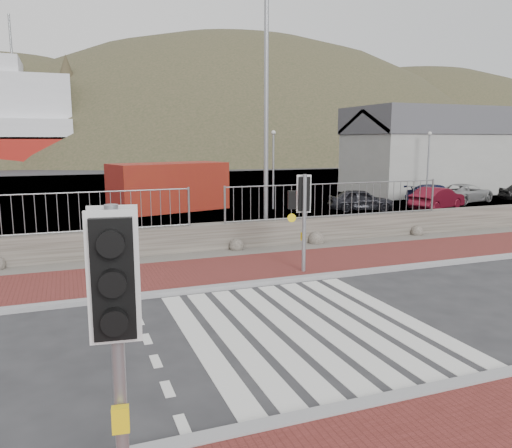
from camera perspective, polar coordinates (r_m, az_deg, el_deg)
name	(u,v)px	position (r m, az deg, el deg)	size (l,w,h in m)	color
ground	(305,327)	(10.02, 5.64, -11.66)	(220.00, 220.00, 0.00)	#28282B
sidewalk_far	(233,270)	(13.98, -2.63, -5.28)	(40.00, 3.00, 0.08)	maroon
kerb_near	(401,398)	(7.68, 16.20, -18.53)	(40.00, 0.25, 0.12)	gray
kerb_far	(252,284)	(12.62, -0.48, -6.87)	(40.00, 0.25, 0.12)	gray
zebra_crossing	(305,327)	(10.02, 5.64, -11.62)	(4.62, 5.60, 0.01)	silver
gravel_strip	(213,255)	(15.84, -4.90, -3.57)	(40.00, 1.50, 0.06)	#59544C
stone_wall	(206,238)	(16.51, -5.69, -1.55)	(40.00, 0.60, 0.90)	#4D473F
railing	(207,197)	(16.16, -5.63, 3.12)	(18.07, 0.07, 1.22)	gray
quay	(130,192)	(36.67, -14.19, 3.61)	(120.00, 40.00, 0.50)	#4C4C4F
water	(98,167)	(71.46, -17.56, 6.22)	(220.00, 50.00, 0.05)	#3F4C54
harbor_building	(437,150)	(37.21, 19.94, 7.94)	(12.20, 6.20, 5.80)	#9E9E99
hills_backdrop	(133,279)	(100.47, -13.92, -6.11)	(254.00, 90.00, 100.00)	#30351F
traffic_signal_near	(116,301)	(4.63, -15.75, -8.46)	(0.47, 0.32, 3.08)	gray
traffic_signal_far	(303,202)	(13.41, 5.41, 2.47)	(0.67, 0.37, 2.73)	gray
streetlight	(271,97)	(17.81, 1.69, 14.31)	(1.86, 0.77, 9.05)	gray
shipping_container	(169,187)	(26.32, -9.91, 4.21)	(5.89, 2.46, 2.46)	#932F10
car_a	(361,200)	(26.36, 11.88, 2.71)	(1.34, 3.32, 1.13)	black
car_b	(437,198)	(27.98, 20.01, 2.78)	(1.25, 3.59, 1.18)	#5A0C1A
car_c	(435,193)	(31.01, 19.77, 3.31)	(1.51, 3.72, 1.08)	#13173B
car_d	(465,193)	(31.76, 22.76, 3.28)	(1.83, 3.96, 1.10)	gray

